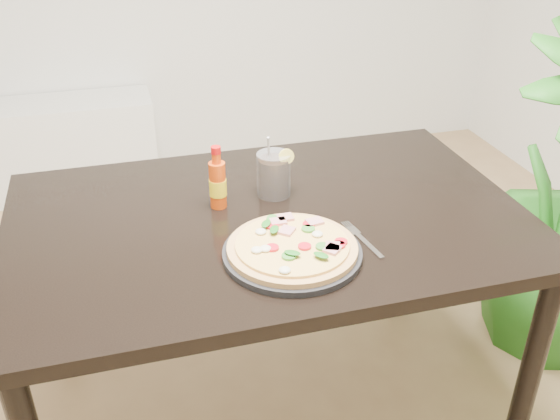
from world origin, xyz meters
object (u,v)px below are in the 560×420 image
object	(u,v)px
dining_table	(268,240)
plate	(292,253)
media_console	(20,151)
hot_sauce_bottle	(218,183)
cola_cup	(274,175)
pizza	(293,246)
fork	(361,238)

from	to	relation	value
dining_table	plate	bearing A→B (deg)	-88.51
dining_table	media_console	size ratio (longest dim) A/B	1.00
hot_sauce_bottle	media_console	xyz separation A→B (m)	(-0.76, 1.76, -0.57)
plate	media_console	world-z (taller)	plate
hot_sauce_bottle	cola_cup	world-z (taller)	cola_cup
pizza	fork	bearing A→B (deg)	7.26
pizza	cola_cup	xyz separation A→B (m)	(0.04, 0.32, 0.03)
media_console	fork	bearing A→B (deg)	-62.10
pizza	cola_cup	world-z (taller)	cola_cup
dining_table	pizza	world-z (taller)	pizza
plate	fork	distance (m)	0.19
cola_cup	fork	size ratio (longest dim) A/B	0.99
plate	media_console	size ratio (longest dim) A/B	0.24
hot_sauce_bottle	plate	bearing A→B (deg)	-66.72
plate	cola_cup	size ratio (longest dim) A/B	1.83
dining_table	hot_sauce_bottle	world-z (taller)	hot_sauce_bottle
pizza	cola_cup	bearing A→B (deg)	82.97
dining_table	media_console	distance (m)	2.08
plate	fork	xyz separation A→B (m)	(0.19, 0.03, -0.01)
cola_cup	media_console	size ratio (longest dim) A/B	0.13
hot_sauce_bottle	cola_cup	size ratio (longest dim) A/B	0.97
fork	media_console	world-z (taller)	fork
pizza	fork	distance (m)	0.19
plate	dining_table	bearing A→B (deg)	91.49
plate	cola_cup	world-z (taller)	cola_cup
plate	pizza	size ratio (longest dim) A/B	1.07
pizza	cola_cup	size ratio (longest dim) A/B	1.71
plate	hot_sauce_bottle	distance (m)	0.33
plate	media_console	xyz separation A→B (m)	(-0.88, 2.05, -0.51)
pizza	hot_sauce_bottle	distance (m)	0.32
fork	hot_sauce_bottle	bearing A→B (deg)	131.37
dining_table	pizza	bearing A→B (deg)	-88.22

